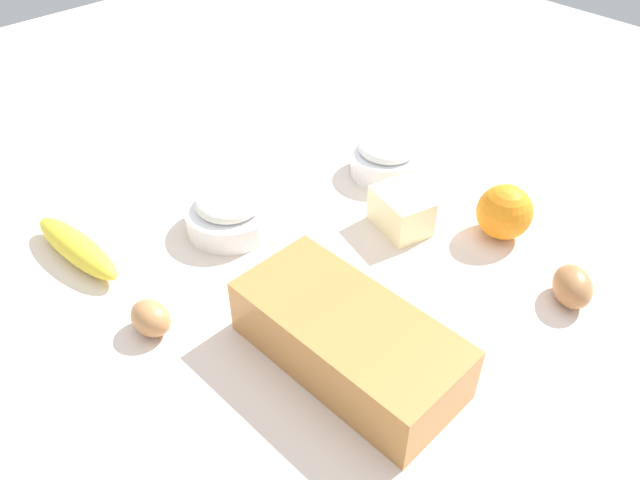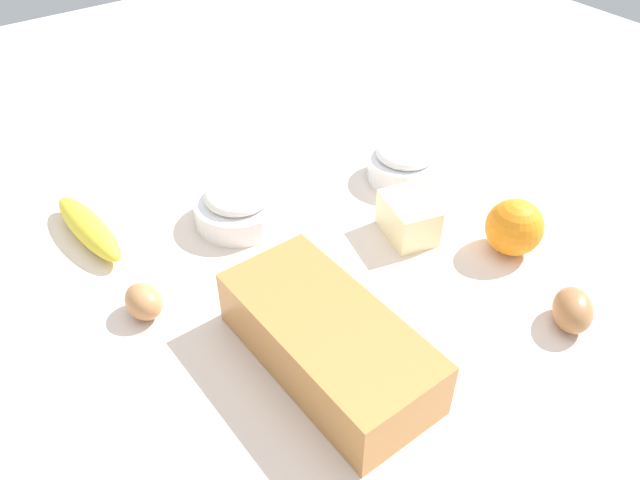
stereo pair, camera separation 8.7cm
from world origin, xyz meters
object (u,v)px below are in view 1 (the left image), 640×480
(orange_fruit, at_px, (505,212))
(flour_bowl, at_px, (230,212))
(loaf_pan, at_px, (348,338))
(banana, at_px, (77,248))
(butter_block, at_px, (401,211))
(egg_near_butter, at_px, (151,318))
(sugar_bowl, at_px, (387,157))
(egg_beside_bowl, at_px, (572,286))

(orange_fruit, bearing_deg, flour_bowl, 44.64)
(loaf_pan, xyz_separation_m, orange_fruit, (0.01, -0.34, -0.00))
(loaf_pan, bearing_deg, flour_bowl, -11.99)
(banana, height_order, butter_block, butter_block)
(banana, bearing_deg, egg_near_butter, -178.91)
(loaf_pan, bearing_deg, sugar_bowl, -55.99)
(flour_bowl, distance_m, egg_beside_bowl, 0.49)
(flour_bowl, bearing_deg, butter_block, -132.88)
(egg_near_butter, bearing_deg, sugar_bowl, -85.34)
(loaf_pan, height_order, butter_block, loaf_pan)
(loaf_pan, xyz_separation_m, flour_bowl, (0.31, -0.05, -0.01))
(orange_fruit, distance_m, egg_near_butter, 0.52)
(banana, bearing_deg, butter_block, -124.42)
(egg_beside_bowl, bearing_deg, sugar_bowl, -7.29)
(butter_block, xyz_separation_m, egg_beside_bowl, (-0.26, -0.05, -0.01))
(butter_block, bearing_deg, banana, 55.58)
(flour_bowl, distance_m, banana, 0.22)
(loaf_pan, distance_m, egg_near_butter, 0.25)
(loaf_pan, distance_m, flour_bowl, 0.31)
(sugar_bowl, xyz_separation_m, egg_near_butter, (-0.04, 0.48, -0.01))
(sugar_bowl, relative_size, banana, 0.64)
(flour_bowl, xyz_separation_m, orange_fruit, (-0.29, -0.29, 0.01))
(loaf_pan, distance_m, egg_beside_bowl, 0.32)
(sugar_bowl, bearing_deg, egg_beside_bowl, 172.71)
(orange_fruit, bearing_deg, loaf_pan, 92.41)
(egg_near_butter, bearing_deg, butter_block, -100.99)
(flour_bowl, height_order, butter_block, flour_bowl)
(sugar_bowl, bearing_deg, orange_fruit, -179.16)
(flour_bowl, height_order, egg_near_butter, flour_bowl)
(flour_bowl, height_order, banana, flour_bowl)
(loaf_pan, xyz_separation_m, sugar_bowl, (0.24, -0.34, -0.01))
(orange_fruit, relative_size, egg_near_butter, 1.40)
(sugar_bowl, height_order, egg_beside_bowl, sugar_bowl)
(banana, relative_size, egg_beside_bowl, 2.73)
(sugar_bowl, distance_m, egg_near_butter, 0.49)
(sugar_bowl, xyz_separation_m, banana, (0.15, 0.49, -0.01))
(flour_bowl, xyz_separation_m, sugar_bowl, (-0.06, -0.28, 0.00))
(loaf_pan, xyz_separation_m, egg_near_butter, (0.21, 0.14, -0.02))
(loaf_pan, relative_size, banana, 1.49)
(orange_fruit, distance_m, butter_block, 0.15)
(loaf_pan, height_order, flour_bowl, loaf_pan)
(banana, relative_size, egg_near_butter, 3.22)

